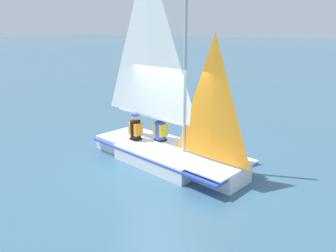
% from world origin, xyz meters
% --- Properties ---
extents(ground_plane, '(260.00, 260.00, 0.00)m').
position_xyz_m(ground_plane, '(0.00, 0.00, 0.00)').
color(ground_plane, '#38607A').
extents(sailboat_main, '(2.49, 4.68, 5.42)m').
position_xyz_m(sailboat_main, '(-0.01, -0.06, 0.73)').
color(sailboat_main, white).
rests_on(sailboat_main, ground_plane).
extents(sailor_helm, '(0.35, 0.38, 1.16)m').
position_xyz_m(sailor_helm, '(-0.36, -0.49, 0.63)').
color(sailor_helm, black).
rests_on(sailor_helm, ground_plane).
extents(sailor_crew, '(0.35, 0.38, 1.16)m').
position_xyz_m(sailor_crew, '(-0.05, -1.12, 0.63)').
color(sailor_crew, black).
rests_on(sailor_crew, ground_plane).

